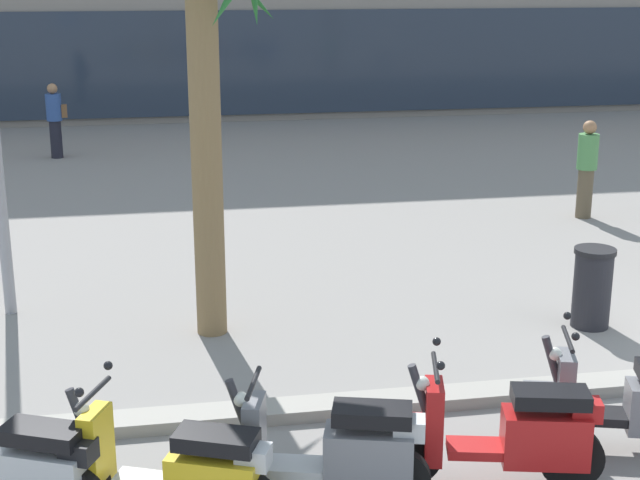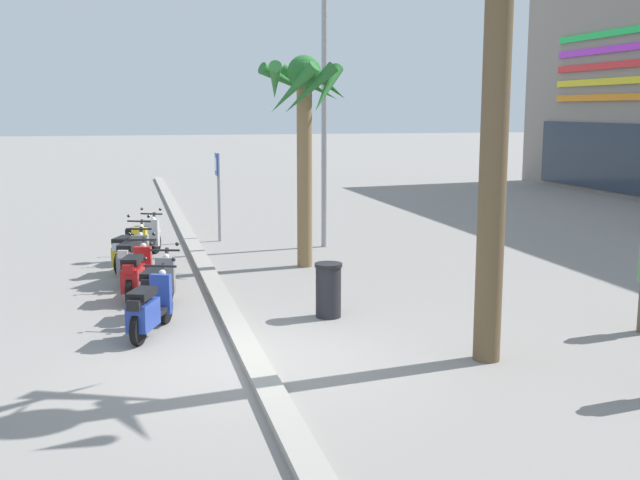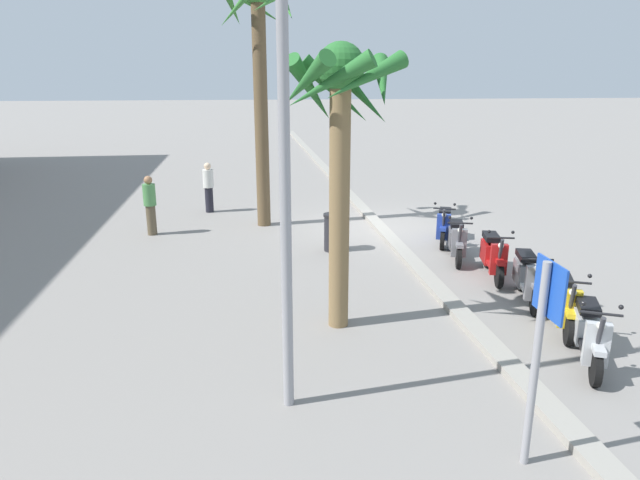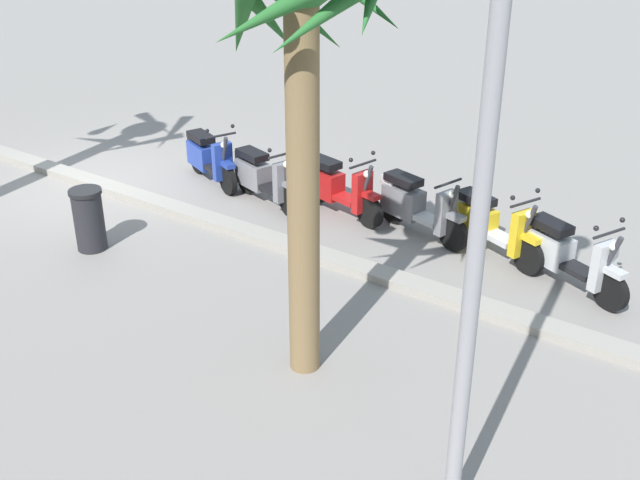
{
  "view_description": "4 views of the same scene",
  "coord_description": "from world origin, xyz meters",
  "px_view_note": "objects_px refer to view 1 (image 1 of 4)",
  "views": [
    {
      "loc": [
        -6.89,
        -7.98,
        4.02
      ],
      "look_at": [
        -5.11,
        1.91,
        1.13
      ],
      "focal_mm": 52.68,
      "sensor_mm": 36.0,
      "label": 1
    },
    {
      "loc": [
        10.62,
        -1.72,
        3.56
      ],
      "look_at": [
        -2.65,
        1.64,
        1.24
      ],
      "focal_mm": 43.33,
      "sensor_mm": 36.0,
      "label": 2
    },
    {
      "loc": [
        -15.28,
        3.76,
        4.2
      ],
      "look_at": [
        -3.77,
        2.18,
        0.82
      ],
      "focal_mm": 31.41,
      "sensor_mm": 36.0,
      "label": 3
    },
    {
      "loc": [
        -10.67,
        8.12,
        5.23
      ],
      "look_at": [
        -5.64,
        0.93,
        0.91
      ],
      "focal_mm": 43.25,
      "sensor_mm": 36.0,
      "label": 4
    }
  ],
  "objects_px": {
    "palm_tree_near_sign": "(200,13)",
    "litter_bin": "(592,287)",
    "scooter_red_mid_rear": "(510,434)",
    "scooter_grey_mid_front": "(634,404)",
    "pedestrian_window_shopping": "(55,119)",
    "scooter_silver_mid_centre": "(8,466)",
    "pedestrian_strolling_near_curb": "(587,167)",
    "scooter_yellow_gap_after_mid": "(177,472)",
    "scooter_grey_tail_end": "(334,453)"
  },
  "relations": [
    {
      "from": "palm_tree_near_sign",
      "to": "litter_bin",
      "type": "bearing_deg",
      "value": -7.77
    },
    {
      "from": "scooter_red_mid_rear",
      "to": "scooter_grey_mid_front",
      "type": "bearing_deg",
      "value": 15.16
    },
    {
      "from": "scooter_grey_mid_front",
      "to": "litter_bin",
      "type": "height_order",
      "value": "scooter_grey_mid_front"
    },
    {
      "from": "scooter_grey_mid_front",
      "to": "pedestrian_window_shopping",
      "type": "bearing_deg",
      "value": 112.56
    },
    {
      "from": "litter_bin",
      "to": "pedestrian_window_shopping",
      "type": "bearing_deg",
      "value": 121.02
    },
    {
      "from": "scooter_grey_mid_front",
      "to": "litter_bin",
      "type": "bearing_deg",
      "value": 70.84
    },
    {
      "from": "scooter_silver_mid_centre",
      "to": "pedestrian_strolling_near_curb",
      "type": "xyz_separation_m",
      "value": [
        8.29,
        7.73,
        0.42
      ]
    },
    {
      "from": "pedestrian_window_shopping",
      "to": "pedestrian_strolling_near_curb",
      "type": "xyz_separation_m",
      "value": [
        9.21,
        -7.0,
        -0.01
      ]
    },
    {
      "from": "scooter_yellow_gap_after_mid",
      "to": "scooter_grey_tail_end",
      "type": "height_order",
      "value": "scooter_yellow_gap_after_mid"
    },
    {
      "from": "palm_tree_near_sign",
      "to": "litter_bin",
      "type": "distance_m",
      "value": 5.41
    },
    {
      "from": "scooter_red_mid_rear",
      "to": "pedestrian_strolling_near_curb",
      "type": "distance_m",
      "value": 9.09
    },
    {
      "from": "pedestrian_window_shopping",
      "to": "litter_bin",
      "type": "distance_m",
      "value": 13.7
    },
    {
      "from": "scooter_grey_tail_end",
      "to": "pedestrian_window_shopping",
      "type": "distance_m",
      "value": 15.37
    },
    {
      "from": "scooter_grey_mid_front",
      "to": "pedestrian_strolling_near_curb",
      "type": "height_order",
      "value": "pedestrian_strolling_near_curb"
    },
    {
      "from": "scooter_yellow_gap_after_mid",
      "to": "scooter_grey_mid_front",
      "type": "relative_size",
      "value": 1.0
    },
    {
      "from": "pedestrian_window_shopping",
      "to": "litter_bin",
      "type": "height_order",
      "value": "pedestrian_window_shopping"
    },
    {
      "from": "scooter_grey_tail_end",
      "to": "scooter_grey_mid_front",
      "type": "height_order",
      "value": "scooter_grey_mid_front"
    },
    {
      "from": "pedestrian_window_shopping",
      "to": "scooter_yellow_gap_after_mid",
      "type": "bearing_deg",
      "value": -81.81
    },
    {
      "from": "scooter_red_mid_rear",
      "to": "scooter_yellow_gap_after_mid",
      "type": "bearing_deg",
      "value": -177.73
    },
    {
      "from": "scooter_red_mid_rear",
      "to": "palm_tree_near_sign",
      "type": "distance_m",
      "value": 5.37
    },
    {
      "from": "scooter_red_mid_rear",
      "to": "litter_bin",
      "type": "relative_size",
      "value": 1.88
    },
    {
      "from": "scooter_silver_mid_centre",
      "to": "scooter_red_mid_rear",
      "type": "distance_m",
      "value": 3.89
    },
    {
      "from": "pedestrian_strolling_near_curb",
      "to": "palm_tree_near_sign",
      "type": "bearing_deg",
      "value": -147.72
    },
    {
      "from": "scooter_grey_tail_end",
      "to": "palm_tree_near_sign",
      "type": "distance_m",
      "value": 5.01
    },
    {
      "from": "scooter_yellow_gap_after_mid",
      "to": "palm_tree_near_sign",
      "type": "xyz_separation_m",
      "value": [
        0.5,
        3.9,
        3.15
      ]
    },
    {
      "from": "scooter_silver_mid_centre",
      "to": "pedestrian_window_shopping",
      "type": "bearing_deg",
      "value": 93.59
    },
    {
      "from": "pedestrian_window_shopping",
      "to": "scooter_silver_mid_centre",
      "type": "bearing_deg",
      "value": -86.41
    },
    {
      "from": "scooter_yellow_gap_after_mid",
      "to": "litter_bin",
      "type": "height_order",
      "value": "scooter_yellow_gap_after_mid"
    },
    {
      "from": "scooter_silver_mid_centre",
      "to": "scooter_grey_mid_front",
      "type": "xyz_separation_m",
      "value": [
        5.14,
        0.14,
        0.0
      ]
    },
    {
      "from": "scooter_grey_mid_front",
      "to": "palm_tree_near_sign",
      "type": "height_order",
      "value": "palm_tree_near_sign"
    },
    {
      "from": "scooter_grey_tail_end",
      "to": "pedestrian_strolling_near_curb",
      "type": "distance_m",
      "value": 9.92
    },
    {
      "from": "scooter_yellow_gap_after_mid",
      "to": "litter_bin",
      "type": "distance_m",
      "value": 5.9
    },
    {
      "from": "scooter_yellow_gap_after_mid",
      "to": "pedestrian_window_shopping",
      "type": "bearing_deg",
      "value": 98.19
    },
    {
      "from": "scooter_grey_mid_front",
      "to": "pedestrian_window_shopping",
      "type": "relative_size",
      "value": 1.06
    },
    {
      "from": "scooter_yellow_gap_after_mid",
      "to": "litter_bin",
      "type": "xyz_separation_m",
      "value": [
        4.89,
        3.3,
        0.04
      ]
    },
    {
      "from": "scooter_silver_mid_centre",
      "to": "litter_bin",
      "type": "xyz_separation_m",
      "value": [
        6.13,
        3.0,
        0.04
      ]
    },
    {
      "from": "scooter_grey_mid_front",
      "to": "scooter_grey_tail_end",
      "type": "bearing_deg",
      "value": -171.6
    },
    {
      "from": "scooter_silver_mid_centre",
      "to": "litter_bin",
      "type": "relative_size",
      "value": 1.81
    },
    {
      "from": "scooter_silver_mid_centre",
      "to": "scooter_grey_tail_end",
      "type": "height_order",
      "value": "scooter_silver_mid_centre"
    },
    {
      "from": "palm_tree_near_sign",
      "to": "pedestrian_window_shopping",
      "type": "height_order",
      "value": "palm_tree_near_sign"
    },
    {
      "from": "pedestrian_window_shopping",
      "to": "pedestrian_strolling_near_curb",
      "type": "relative_size",
      "value": 1.0
    },
    {
      "from": "scooter_grey_tail_end",
      "to": "pedestrian_strolling_near_curb",
      "type": "bearing_deg",
      "value": 53.78
    },
    {
      "from": "scooter_red_mid_rear",
      "to": "pedestrian_window_shopping",
      "type": "bearing_deg",
      "value": 107.84
    },
    {
      "from": "scooter_silver_mid_centre",
      "to": "scooter_red_mid_rear",
      "type": "height_order",
      "value": "same"
    },
    {
      "from": "scooter_silver_mid_centre",
      "to": "scooter_grey_tail_end",
      "type": "distance_m",
      "value": 2.45
    },
    {
      "from": "scooter_yellow_gap_after_mid",
      "to": "scooter_grey_tail_end",
      "type": "relative_size",
      "value": 0.99
    },
    {
      "from": "scooter_grey_mid_front",
      "to": "scooter_silver_mid_centre",
      "type": "bearing_deg",
      "value": -178.47
    },
    {
      "from": "scooter_grey_mid_front",
      "to": "scooter_yellow_gap_after_mid",
      "type": "bearing_deg",
      "value": -173.49
    },
    {
      "from": "scooter_silver_mid_centre",
      "to": "pedestrian_window_shopping",
      "type": "relative_size",
      "value": 1.04
    },
    {
      "from": "scooter_grey_tail_end",
      "to": "scooter_silver_mid_centre",
      "type": "bearing_deg",
      "value": 173.85
    }
  ]
}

